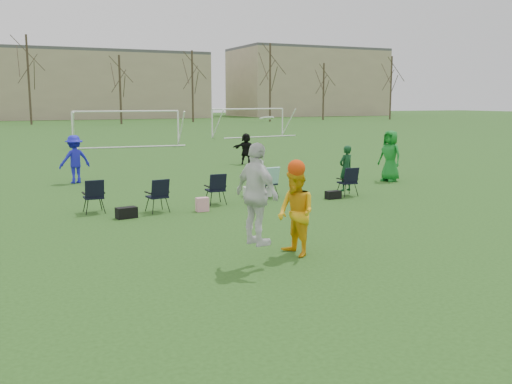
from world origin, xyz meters
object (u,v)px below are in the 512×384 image
fielder_blue (75,159)px  fielder_black (246,149)px  fielder_green_far (390,156)px  center_contest (277,203)px  goal_mid (127,118)px  goal_right (249,114)px

fielder_blue → fielder_black: fielder_blue is taller
fielder_blue → fielder_green_far: 12.27m
fielder_green_far → fielder_black: 8.34m
fielder_blue → fielder_black: 9.21m
fielder_green_far → fielder_black: fielder_green_far is taller
fielder_blue → fielder_green_far: size_ratio=0.92×
center_contest → goal_mid: 30.65m
goal_mid → goal_right: 13.42m
goal_mid → fielder_black: bearing=-74.7°
goal_mid → fielder_blue: bearing=-104.2°
fielder_green_far → goal_mid: (-5.60, 22.15, 0.92)m
fielder_green_far → center_contest: bearing=-63.9°
fielder_blue → goal_mid: size_ratio=0.25×
fielder_green_far → fielder_black: size_ratio=1.29×
fielder_blue → fielder_black: bearing=-173.0°
goal_right → center_contest: bearing=-121.1°
fielder_black → center_contest: size_ratio=0.54×
center_contest → goal_right: bearing=66.9°
fielder_blue → fielder_green_far: bearing=144.2°
center_contest → goal_mid: bearing=83.3°
fielder_green_far → goal_right: size_ratio=0.27×
fielder_green_far → center_contest: size_ratio=0.70×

